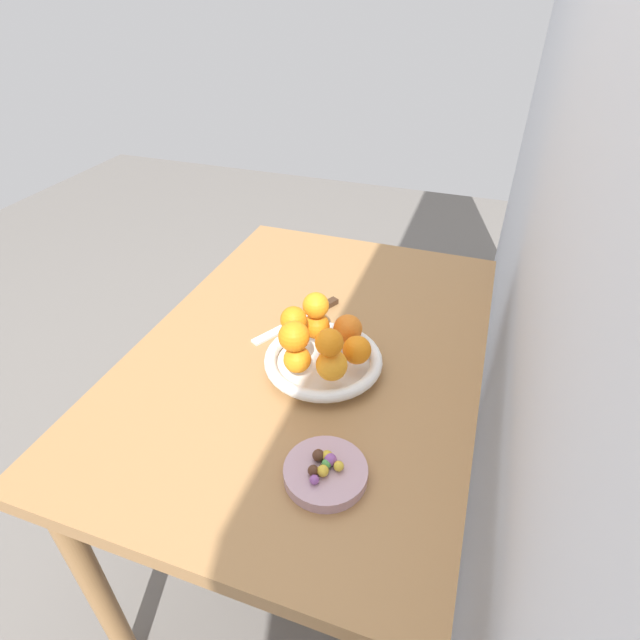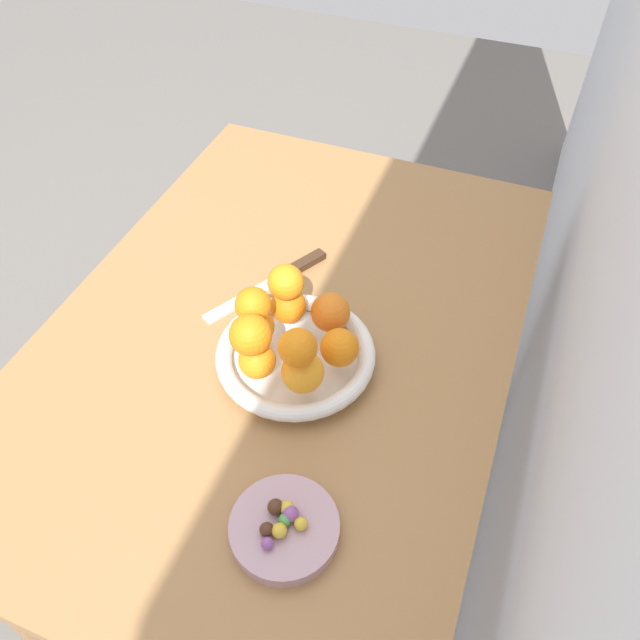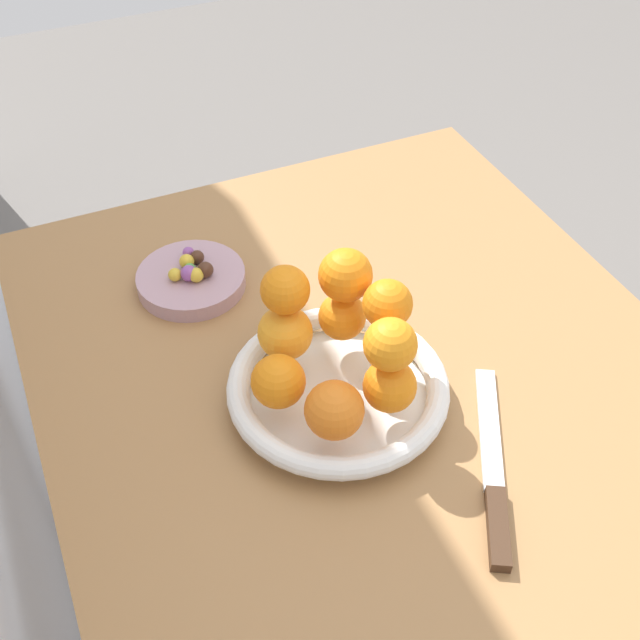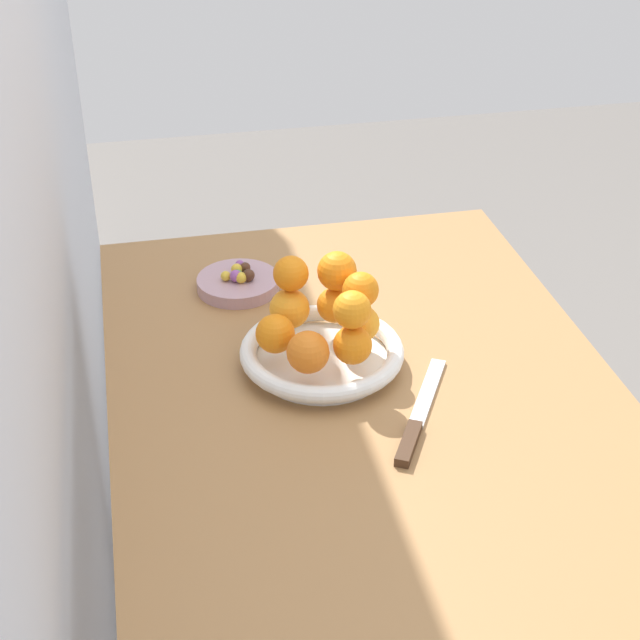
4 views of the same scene
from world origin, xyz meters
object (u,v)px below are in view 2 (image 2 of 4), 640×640
object	(u,v)px
orange_1	(288,306)
candy_ball_3	(276,507)
orange_3	(257,360)
candy_ball_5	(291,514)
candy_dish	(284,528)
candy_ball_1	(267,529)
candy_ball_6	(287,508)
orange_4	(303,372)
candy_ball_7	(285,520)
candy_ball_0	(301,524)
orange_2	(257,326)
orange_8	(251,335)
orange_9	(253,305)
candy_ball_4	(267,543)
fruit_bowl	(296,356)
knife	(278,279)
orange_0	(330,312)
orange_7	(286,282)
orange_6	(298,348)
dining_table	(285,358)
orange_5	(340,348)

from	to	relation	value
orange_1	candy_ball_3	world-z (taller)	orange_1
orange_3	candy_ball_5	world-z (taller)	orange_3
candy_dish	candy_ball_1	bearing A→B (deg)	-42.24
candy_ball_6	orange_4	bearing A→B (deg)	-164.18
candy_ball_7	candy_dish	bearing A→B (deg)	-8.98
candy_ball_0	orange_4	bearing A→B (deg)	-158.64
orange_2	orange_3	distance (m)	0.07
orange_8	orange_9	distance (m)	0.06
orange_2	candy_ball_4	size ratio (longest dim) A/B	3.45
orange_8	fruit_bowl	bearing A→B (deg)	150.26
candy_ball_6	knife	xyz separation A→B (m)	(-0.41, -0.19, -0.03)
orange_0	orange_7	world-z (taller)	orange_7
fruit_bowl	orange_6	world-z (taller)	orange_6
orange_3	dining_table	bearing A→B (deg)	-171.69
candy_ball_0	orange_7	bearing A→B (deg)	-154.14
candy_dish	orange_8	world-z (taller)	orange_8
candy_ball_0	candy_ball_5	bearing A→B (deg)	-111.79
fruit_bowl	candy_ball_7	bearing A→B (deg)	19.89
orange_3	orange_6	distance (m)	0.09
candy_ball_7	orange_4	bearing A→B (deg)	-164.30
orange_3	candy_ball_4	xyz separation A→B (m)	(0.23, 0.12, -0.04)
orange_2	orange_4	size ratio (longest dim) A/B	0.87
orange_7	orange_8	size ratio (longest dim) A/B	0.92
orange_2	orange_3	bearing A→B (deg)	25.09
orange_0	candy_ball_7	size ratio (longest dim) A/B	3.68
fruit_bowl	orange_0	size ratio (longest dim) A/B	4.00
candy_ball_7	orange_3	bearing A→B (deg)	-146.95
orange_3	candy_ball_4	size ratio (longest dim) A/B	3.52
orange_4	candy_ball_7	bearing A→B (deg)	15.70
orange_1	candy_ball_7	size ratio (longest dim) A/B	3.40
fruit_bowl	candy_ball_1	xyz separation A→B (m)	(0.28, 0.08, 0.01)
orange_1	orange_5	xyz separation A→B (m)	(0.05, 0.11, 0.00)
knife	orange_0	bearing A→B (deg)	54.07
orange_5	candy_ball_0	xyz separation A→B (m)	(0.26, 0.04, -0.04)
candy_ball_0	candy_ball_4	xyz separation A→B (m)	(0.04, -0.03, -0.00)
orange_3	orange_8	distance (m)	0.06
orange_3	orange_2	bearing A→B (deg)	-154.91
orange_5	knife	xyz separation A→B (m)	(-0.16, -0.18, -0.06)
candy_ball_4	orange_2	bearing A→B (deg)	-153.26
candy_ball_1	knife	size ratio (longest dim) A/B	0.08
candy_ball_6	candy_ball_7	bearing A→B (deg)	14.29
candy_ball_7	candy_ball_4	bearing A→B (deg)	-13.65
orange_6	orange_9	size ratio (longest dim) A/B	1.00
orange_8	orange_9	size ratio (longest dim) A/B	1.12
dining_table	candy_ball_7	xyz separation A→B (m)	(0.33, 0.15, 0.12)
dining_table	orange_5	bearing A→B (deg)	61.52
candy_ball_1	candy_ball_7	distance (m)	0.03
candy_ball_4	candy_ball_5	xyz separation A→B (m)	(-0.04, 0.01, 0.00)
orange_0	dining_table	bearing A→B (deg)	-94.19
candy_ball_3	candy_ball_6	size ratio (longest dim) A/B	1.08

